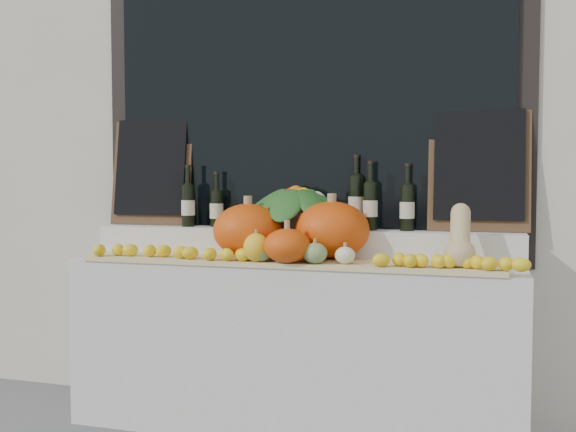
{
  "coord_description": "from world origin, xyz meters",
  "views": [
    {
      "loc": [
        0.91,
        -1.64,
        1.3
      ],
      "look_at": [
        0.0,
        1.45,
        1.12
      ],
      "focal_mm": 40.0,
      "sensor_mm": 36.0,
      "label": 1
    }
  ],
  "objects": [
    {
      "name": "wine_bottle_far_left",
      "position": [
        -0.64,
        1.65,
        1.16
      ],
      "size": [
        0.08,
        0.08,
        0.35
      ],
      "color": "black",
      "rests_on": "rear_tier"
    },
    {
      "name": "wine_bottle_near_right",
      "position": [
        0.38,
        1.67,
        1.17
      ],
      "size": [
        0.08,
        0.08,
        0.36
      ],
      "color": "black",
      "rests_on": "rear_tier"
    },
    {
      "name": "chalkboard_right",
      "position": [
        0.92,
        1.74,
        1.36
      ],
      "size": [
        0.5,
        0.11,
        0.62
      ],
      "rotation": [
        -0.14,
        0.0,
        0.0
      ],
      "color": "#4C331E",
      "rests_on": "rear_tier"
    },
    {
      "name": "wine_bottle_far_right",
      "position": [
        0.57,
        1.68,
        1.16
      ],
      "size": [
        0.08,
        0.08,
        0.35
      ],
      "color": "black",
      "rests_on": "rear_tier"
    },
    {
      "name": "rear_tier",
      "position": [
        0.0,
        1.68,
        0.96
      ],
      "size": [
        2.3,
        0.25,
        0.16
      ],
      "primitive_type": "cube",
      "color": "silver",
      "rests_on": "display_sill"
    },
    {
      "name": "pumpkin_center",
      "position": [
        0.05,
        1.28,
        0.99
      ],
      "size": [
        0.26,
        0.26,
        0.16
      ],
      "primitive_type": "ellipsoid",
      "rotation": [
        0.0,
        0.0,
        0.15
      ],
      "color": "#DE4E0B",
      "rests_on": "straw_bedding"
    },
    {
      "name": "display_sill",
      "position": [
        0.0,
        1.52,
        0.44
      ],
      "size": [
        2.3,
        0.55,
        0.88
      ],
      "primitive_type": "cube",
      "color": "silver",
      "rests_on": "ground"
    },
    {
      "name": "decorative_gourds",
      "position": [
        0.03,
        1.29,
        0.96
      ],
      "size": [
        0.54,
        0.15,
        0.16
      ],
      "color": "#275E1C",
      "rests_on": "straw_bedding"
    },
    {
      "name": "straw_bedding",
      "position": [
        0.0,
        1.4,
        0.89
      ],
      "size": [
        2.1,
        0.32,
        0.02
      ],
      "primitive_type": "cube",
      "color": "tan",
      "rests_on": "display_sill"
    },
    {
      "name": "wine_bottle_near_left",
      "position": [
        -0.49,
        1.7,
        1.14
      ],
      "size": [
        0.08,
        0.08,
        0.31
      ],
      "color": "black",
      "rests_on": "rear_tier"
    },
    {
      "name": "wine_bottle_tall",
      "position": [
        0.3,
        1.73,
        1.19
      ],
      "size": [
        0.08,
        0.08,
        0.4
      ],
      "color": "black",
      "rests_on": "rear_tier"
    },
    {
      "name": "pumpkin_left",
      "position": [
        -0.21,
        1.45,
        1.04
      ],
      "size": [
        0.37,
        0.37,
        0.28
      ],
      "primitive_type": "ellipsoid",
      "rotation": [
        0.0,
        0.0,
        -0.03
      ],
      "color": "#DE4E0B",
      "rests_on": "straw_bedding"
    },
    {
      "name": "pumpkin_right",
      "position": [
        0.21,
        1.52,
        1.05
      ],
      "size": [
        0.49,
        0.49,
        0.29
      ],
      "primitive_type": "ellipsoid",
      "rotation": [
        0.0,
        0.0,
        -0.36
      ],
      "color": "#DE4E0B",
      "rests_on": "straw_bedding"
    },
    {
      "name": "lemon_heap",
      "position": [
        0.0,
        1.29,
        0.94
      ],
      "size": [
        2.2,
        0.16,
        0.06
      ],
      "primitive_type": null,
      "color": "yellow",
      "rests_on": "straw_bedding"
    },
    {
      "name": "storefront_facade",
      "position": [
        0.0,
        2.25,
        2.25
      ],
      "size": [
        7.0,
        0.94,
        4.5
      ],
      "color": "beige",
      "rests_on": "ground"
    },
    {
      "name": "butternut_squash",
      "position": [
        0.84,
        1.38,
        1.03
      ],
      "size": [
        0.14,
        0.21,
        0.29
      ],
      "color": "tan",
      "rests_on": "straw_bedding"
    },
    {
      "name": "chalkboard_left",
      "position": [
        -0.92,
        1.74,
        1.36
      ],
      "size": [
        0.5,
        0.11,
        0.62
      ],
      "rotation": [
        -0.14,
        0.0,
        0.0
      ],
      "color": "#4C331E",
      "rests_on": "rear_tier"
    },
    {
      "name": "produce_bowl",
      "position": [
        -0.02,
        1.66,
        1.16
      ],
      "size": [
        0.63,
        0.63,
        0.24
      ],
      "color": "black",
      "rests_on": "rear_tier"
    }
  ]
}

